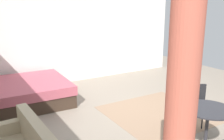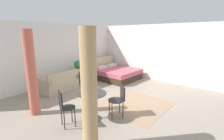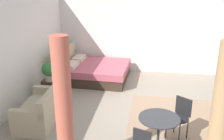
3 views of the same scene
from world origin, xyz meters
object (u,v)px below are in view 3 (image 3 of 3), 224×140
Objects in this scene: bed at (94,71)px; couch at (42,110)px; cafe_chair_near_window at (180,114)px; nightstand at (51,89)px; floor_lamp at (52,48)px; balcony_table at (159,128)px; potted_plant at (49,70)px.

bed reaches higher than couch.
couch is 3.00m from cafe_chair_near_window.
nightstand is 0.64× the size of cafe_chair_near_window.
floor_lamp is 3.92m from balcony_table.
balcony_table reaches higher than nightstand.
cafe_chair_near_window is (-1.91, -3.37, -0.72)m from floor_lamp.
bed is at bearing 39.72° from cafe_chair_near_window.
nightstand is 0.57m from potted_plant.
balcony_table is at bearing 143.55° from cafe_chair_near_window.
couch is 1.90× the size of balcony_table.
potted_plant is at bearing 68.69° from cafe_chair_near_window.
potted_plant is at bearing 154.37° from bed.
couch is 1.26m from potted_plant.
potted_plant is (-1.66, 0.80, 0.55)m from bed.
nightstand is at bearing 67.38° from cafe_chair_near_window.
balcony_table is at bearing -150.27° from bed.
couch is at bearing 87.27° from cafe_chair_near_window.
floor_lamp is at bearing 12.24° from couch.
cafe_chair_near_window is (-1.36, -3.25, 0.25)m from nightstand.
couch is 2.60× the size of nightstand.
potted_plant is 0.79m from floor_lamp.
floor_lamp is (-1.01, 0.95, 0.96)m from bed.
couch reaches higher than nightstand.
floor_lamp reaches higher than couch.
nightstand is 3.53m from cafe_chair_near_window.
potted_plant is 0.69× the size of balcony_table.
potted_plant is at bearing 56.71° from balcony_table.
floor_lamp is 2.23× the size of balcony_table.
potted_plant is (-0.10, -0.03, 0.56)m from nightstand.
cafe_chair_near_window reaches higher than nightstand.
couch is 2.04m from floor_lamp.
couch is 2.67m from balcony_table.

